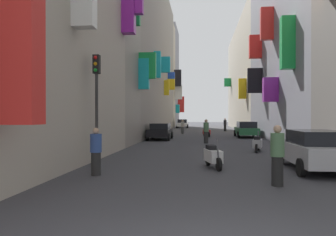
# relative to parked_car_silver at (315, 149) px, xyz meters

# --- Properties ---
(ground_plane) EXTENTS (140.00, 140.00, 0.00)m
(ground_plane) POSITION_rel_parked_car_silver_xyz_m (-3.73, 21.65, -0.77)
(ground_plane) COLOR #38383D
(building_left_mid_a) EXTENTS (7.26, 4.85, 19.57)m
(building_left_mid_a) POSITION_rel_parked_car_silver_xyz_m (-11.72, 9.14, 9.00)
(building_left_mid_a) COLOR gray
(building_left_mid_a) RESTS_ON ground
(building_left_mid_b) EXTENTS (7.25, 27.37, 18.53)m
(building_left_mid_b) POSITION_rel_parked_car_silver_xyz_m (-11.73, 25.25, 8.49)
(building_left_mid_b) COLOR gray
(building_left_mid_b) RESTS_ON ground
(building_left_mid_c) EXTENTS (7.31, 3.87, 17.36)m
(building_left_mid_c) POSITION_rel_parked_car_silver_xyz_m (-11.70, 40.87, 7.90)
(building_left_mid_c) COLOR #BCB29E
(building_left_mid_c) RESTS_ON ground
(building_left_far) EXTENTS (7.20, 8.85, 18.71)m
(building_left_far) POSITION_rel_parked_car_silver_xyz_m (-11.72, 47.23, 8.57)
(building_left_far) COLOR gray
(building_left_far) RESTS_ON ground
(building_right_mid_a) EXTENTS (7.28, 18.80, 20.54)m
(building_right_mid_a) POSITION_rel_parked_car_silver_xyz_m (4.26, 13.57, 9.49)
(building_right_mid_a) COLOR gray
(building_right_mid_a) RESTS_ON ground
(building_right_mid_b) EXTENTS (7.21, 28.68, 15.85)m
(building_right_mid_b) POSITION_rel_parked_car_silver_xyz_m (4.26, 37.31, 7.16)
(building_right_mid_b) COLOR #BCB29E
(building_right_mid_b) RESTS_ON ground
(parked_car_silver) EXTENTS (1.95, 4.10, 1.46)m
(parked_car_silver) POSITION_rel_parked_car_silver_xyz_m (0.00, 0.00, 0.00)
(parked_car_silver) COLOR #B7B7BC
(parked_car_silver) RESTS_ON ground
(parked_car_black) EXTENTS (1.91, 4.04, 1.36)m
(parked_car_black) POSITION_rel_parked_car_silver_xyz_m (-7.57, 14.10, -0.04)
(parked_car_black) COLOR black
(parked_car_black) RESTS_ON ground
(parked_car_green) EXTENTS (1.95, 4.24, 1.47)m
(parked_car_green) POSITION_rel_parked_car_silver_xyz_m (0.05, 17.68, -0.00)
(parked_car_green) COLOR #236638
(parked_car_green) RESTS_ON ground
(parked_car_white) EXTENTS (1.87, 3.94, 1.43)m
(parked_car_white) POSITION_rel_parked_car_silver_xyz_m (-7.29, 39.96, -0.02)
(parked_car_white) COLOR white
(parked_car_white) RESTS_ON ground
(scooter_red) EXTENTS (0.74, 1.85, 1.13)m
(scooter_red) POSITION_rel_parked_car_silver_xyz_m (-3.63, 17.98, -0.31)
(scooter_red) COLOR red
(scooter_red) RESTS_ON ground
(scooter_white) EXTENTS (0.71, 1.75, 1.13)m
(scooter_white) POSITION_rel_parked_car_silver_xyz_m (-3.67, 0.08, -0.31)
(scooter_white) COLOR silver
(scooter_white) RESTS_ON ground
(scooter_silver) EXTENTS (0.71, 1.84, 1.13)m
(scooter_silver) POSITION_rel_parked_car_silver_xyz_m (-1.02, 5.82, -0.31)
(scooter_silver) COLOR #ADADB2
(scooter_silver) RESTS_ON ground
(pedestrian_crossing) EXTENTS (0.42, 0.42, 1.57)m
(pedestrian_crossing) POSITION_rel_parked_car_silver_xyz_m (-6.22, 22.97, 0.01)
(pedestrian_crossing) COLOR #3E3E3E
(pedestrian_crossing) RESTS_ON ground
(pedestrian_near_left) EXTENTS (0.47, 0.47, 1.74)m
(pedestrian_near_left) POSITION_rel_parked_car_silver_xyz_m (-3.77, 10.81, 0.10)
(pedestrian_near_left) COLOR #272727
(pedestrian_near_left) RESTS_ON ground
(pedestrian_near_right) EXTENTS (0.53, 0.53, 1.58)m
(pedestrian_near_right) POSITION_rel_parked_car_silver_xyz_m (-7.60, -1.77, 0.02)
(pedestrian_near_right) COLOR #282828
(pedestrian_near_right) RESTS_ON ground
(pedestrian_mid_street) EXTENTS (0.39, 0.39, 1.72)m
(pedestrian_mid_street) POSITION_rel_parked_car_silver_xyz_m (-1.97, -2.75, 0.09)
(pedestrian_mid_street) COLOR black
(pedestrian_mid_street) RESTS_ON ground
(pedestrian_far_away) EXTENTS (0.40, 0.40, 1.68)m
(pedestrian_far_away) POSITION_rel_parked_car_silver_xyz_m (-1.05, 29.16, 0.07)
(pedestrian_far_away) COLOR black
(pedestrian_far_away) RESTS_ON ground
(traffic_light_near_corner) EXTENTS (0.26, 0.34, 4.43)m
(traffic_light_near_corner) POSITION_rel_parked_car_silver_xyz_m (-8.30, 0.30, 2.24)
(traffic_light_near_corner) COLOR #2D2D2D
(traffic_light_near_corner) RESTS_ON ground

